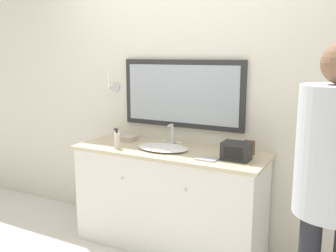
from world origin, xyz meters
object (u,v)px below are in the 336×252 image
(soap_bottle, at_px, (117,140))
(appliance_box, at_px, (236,151))
(picture_frame, at_px, (250,147))
(sink_basin, at_px, (163,147))
(person, at_px, (334,167))

(soap_bottle, height_order, appliance_box, soap_bottle)
(soap_bottle, relative_size, picture_frame, 1.51)
(sink_basin, height_order, picture_frame, sink_basin)
(sink_basin, distance_m, soap_bottle, 0.40)
(picture_frame, bearing_deg, person, -48.42)
(sink_basin, relative_size, picture_frame, 3.80)
(soap_bottle, relative_size, person, 0.10)
(soap_bottle, height_order, person, person)
(appliance_box, xyz_separation_m, picture_frame, (0.05, 0.20, -0.01))
(person, bearing_deg, soap_bottle, 166.23)
(soap_bottle, distance_m, person, 1.78)
(picture_frame, bearing_deg, appliance_box, -103.22)
(sink_basin, bearing_deg, person, -23.02)
(appliance_box, bearing_deg, person, -37.83)
(sink_basin, relative_size, soap_bottle, 2.52)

